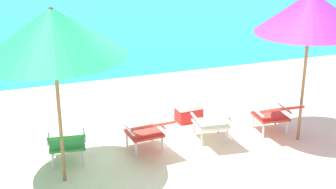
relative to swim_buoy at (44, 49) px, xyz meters
The scene contains 10 objects.
ground_plane 3.17m from the swim_buoy, 64.99° to the right, with size 40.00×40.00×0.00m, color beige.
ocean_band 6.06m from the swim_buoy, 77.23° to the left, with size 40.00×18.00×0.01m, color teal.
swim_buoy is the anchor object (origin of this frame).
lounge_chair_far_left 7.02m from the swim_buoy, 93.32° to the right, with size 0.64×0.93×0.68m.
lounge_chair_near_left 7.09m from the swim_buoy, 83.26° to the right, with size 0.60×0.91×0.68m.
lounge_chair_near_right 7.33m from the swim_buoy, 74.63° to the right, with size 0.62×0.92×0.68m.
lounge_chair_far_right 7.75m from the swim_buoy, 66.88° to the right, with size 0.62×0.92×0.68m.
beach_umbrella_left 7.69m from the swim_buoy, 94.02° to the right, with size 2.09×2.07×2.44m.
beach_umbrella_right 8.36m from the swim_buoy, 65.77° to the right, with size 2.05×2.03×2.48m.
cooler_box 6.34m from the swim_buoy, 72.38° to the right, with size 0.49×0.35×0.32m.
Camera 1 is at (-2.49, -6.37, 3.31)m, focal length 49.66 mm.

